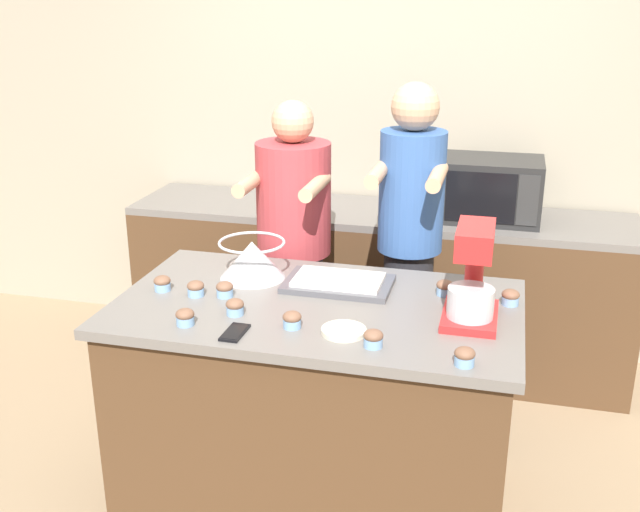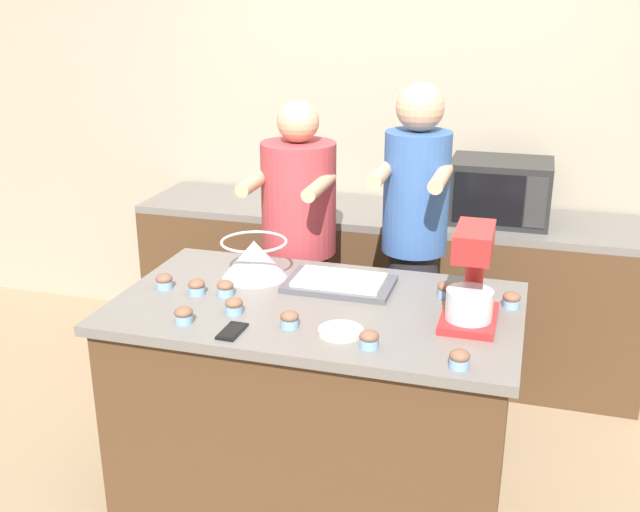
{
  "view_description": "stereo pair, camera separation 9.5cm",
  "coord_description": "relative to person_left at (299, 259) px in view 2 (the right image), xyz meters",
  "views": [
    {
      "loc": [
        0.68,
        -2.61,
        2.08
      ],
      "look_at": [
        0.0,
        0.05,
        1.1
      ],
      "focal_mm": 42.0,
      "sensor_mm": 36.0,
      "label": 1
    },
    {
      "loc": [
        0.77,
        -2.58,
        2.08
      ],
      "look_at": [
        0.0,
        0.05,
        1.1
      ],
      "focal_mm": 42.0,
      "sensor_mm": 36.0,
      "label": 2
    }
  ],
  "objects": [
    {
      "name": "cupcake_2",
      "position": [
        0.26,
        -0.93,
        0.12
      ],
      "size": [
        0.07,
        0.07,
        0.06
      ],
      "color": "#759EC6",
      "rests_on": "island_counter"
    },
    {
      "name": "island_counter",
      "position": [
        0.29,
        -0.69,
        -0.37
      ],
      "size": [
        1.58,
        0.91,
        0.92
      ],
      "color": "#4C331E",
      "rests_on": "ground_plane"
    },
    {
      "name": "baking_tray",
      "position": [
        0.34,
        -0.5,
        0.1
      ],
      "size": [
        0.44,
        0.28,
        0.04
      ],
      "color": "#4C4C51",
      "rests_on": "island_counter"
    },
    {
      "name": "microwave_oven",
      "position": [
        0.9,
        0.67,
        0.24
      ],
      "size": [
        0.52,
        0.38,
        0.33
      ],
      "color": "black",
      "rests_on": "back_counter"
    },
    {
      "name": "ground_plane",
      "position": [
        0.29,
        -0.69,
        -0.84
      ],
      "size": [
        16.0,
        16.0,
        0.0
      ],
      "primitive_type": "plane",
      "color": "#937A5B"
    },
    {
      "name": "cupcake_6",
      "position": [
        0.58,
        -1.01,
        0.12
      ],
      "size": [
        0.07,
        0.07,
        0.06
      ],
      "color": "#759EC6",
      "rests_on": "island_counter"
    },
    {
      "name": "cupcake_5",
      "position": [
        -0.12,
        -1.0,
        0.12
      ],
      "size": [
        0.07,
        0.07,
        0.06
      ],
      "color": "#759EC6",
      "rests_on": "island_counter"
    },
    {
      "name": "cupcake_9",
      "position": [
        -0.19,
        -0.74,
        0.12
      ],
      "size": [
        0.07,
        0.07,
        0.06
      ],
      "color": "#759EC6",
      "rests_on": "island_counter"
    },
    {
      "name": "back_wall",
      "position": [
        0.29,
        1.02,
        0.51
      ],
      "size": [
        10.0,
        0.06,
        2.7
      ],
      "color": "gray",
      "rests_on": "ground_plane"
    },
    {
      "name": "cupcake_7",
      "position": [
        -0.08,
        -0.72,
        0.12
      ],
      "size": [
        0.07,
        0.07,
        0.06
      ],
      "color": "#759EC6",
      "rests_on": "island_counter"
    },
    {
      "name": "cupcake_8",
      "position": [
        0.77,
        -0.48,
        0.12
      ],
      "size": [
        0.07,
        0.07,
        0.06
      ],
      "color": "#759EC6",
      "rests_on": "island_counter"
    },
    {
      "name": "person_right",
      "position": [
        0.56,
        -0.0,
        0.08
      ],
      "size": [
        0.32,
        0.49,
        1.7
      ],
      "color": "#232328",
      "rests_on": "ground_plane"
    },
    {
      "name": "small_plate",
      "position": [
        0.46,
        -0.93,
        0.09
      ],
      "size": [
        0.16,
        0.16,
        0.02
      ],
      "color": "beige",
      "rests_on": "island_counter"
    },
    {
      "name": "person_left",
      "position": [
        0.0,
        0.0,
        0.0
      ],
      "size": [
        0.37,
        0.52,
        1.61
      ],
      "color": "#33384C",
      "rests_on": "ground_plane"
    },
    {
      "name": "back_counter",
      "position": [
        0.29,
        0.67,
        -0.38
      ],
      "size": [
        2.8,
        0.6,
        0.91
      ],
      "color": "#4C331E",
      "rests_on": "ground_plane"
    },
    {
      "name": "cupcake_4",
      "position": [
        0.89,
        -1.06,
        0.12
      ],
      "size": [
        0.07,
        0.07,
        0.06
      ],
      "color": "#759EC6",
      "rests_on": "island_counter"
    },
    {
      "name": "stand_mixer",
      "position": [
        0.88,
        -0.7,
        0.25
      ],
      "size": [
        0.2,
        0.3,
        0.37
      ],
      "color": "red",
      "rests_on": "island_counter"
    },
    {
      "name": "cell_phone",
      "position": [
        0.08,
        -1.03,
        0.09
      ],
      "size": [
        0.07,
        0.15,
        0.01
      ],
      "color": "black",
      "rests_on": "island_counter"
    },
    {
      "name": "cupcake_0",
      "position": [
        1.03,
        -0.52,
        0.12
      ],
      "size": [
        0.07,
        0.07,
        0.06
      ],
      "color": "#759EC6",
      "rests_on": "island_counter"
    },
    {
      "name": "mixing_bowl",
      "position": [
        -0.04,
        -0.49,
        0.17
      ],
      "size": [
        0.28,
        0.28,
        0.16
      ],
      "color": "#BCBCC1",
      "rests_on": "island_counter"
    },
    {
      "name": "cupcake_1",
      "position": [
        -0.35,
        -0.72,
        0.12
      ],
      "size": [
        0.07,
        0.07,
        0.06
      ],
      "color": "#759EC6",
      "rests_on": "island_counter"
    },
    {
      "name": "cupcake_3",
      "position": [
        0.02,
        -0.87,
        0.12
      ],
      "size": [
        0.07,
        0.07,
        0.06
      ],
      "color": "#759EC6",
      "rests_on": "island_counter"
    }
  ]
}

